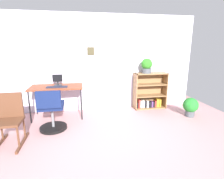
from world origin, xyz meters
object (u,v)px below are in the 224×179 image
keyboard (57,87)px  potted_plant_on_shelf (147,66)px  monitor (58,80)px  rocking_chair (9,119)px  desk (57,89)px  bookshelf_low (149,93)px  potted_plant_floor (190,106)px  office_chair (52,113)px

keyboard → potted_plant_on_shelf: size_ratio=1.20×
monitor → rocking_chair: (-0.67, -1.10, -0.40)m
desk → keyboard: 0.13m
keyboard → bookshelf_low: bearing=8.6°
desk → bookshelf_low: bearing=5.8°
desk → potted_plant_floor: (3.00, -0.52, -0.42)m
rocking_chair → bookshelf_low: bearing=23.1°
office_chair → potted_plant_floor: 3.03m
keyboard → rocking_chair: (-0.67, -0.91, -0.30)m
potted_plant_on_shelf → office_chair: bearing=-158.7°
keyboard → monitor: bearing=90.2°
office_chair → bookshelf_low: bookshelf_low is taller
potted_plant_on_shelf → potted_plant_floor: potted_plant_on_shelf is taller
monitor → potted_plant_floor: (2.97, -0.60, -0.59)m
office_chair → potted_plant_on_shelf: bearing=21.3°
desk → monitor: (0.02, 0.08, 0.17)m
potted_plant_floor → keyboard: bearing=172.0°
monitor → potted_plant_on_shelf: bearing=2.6°
desk → potted_plant_floor: desk is taller
desk → office_chair: office_chair is taller
potted_plant_on_shelf → potted_plant_floor: (0.83, -0.70, -0.88)m
bookshelf_low → potted_plant_on_shelf: bearing=-155.2°
bookshelf_low → keyboard: bearing=-171.4°
bookshelf_low → potted_plant_floor: (0.71, -0.76, -0.16)m
keyboard → potted_plant_floor: 3.04m
bookshelf_low → monitor: bearing=-176.1°
desk → keyboard: size_ratio=2.59×
potted_plant_floor → desk: bearing=170.1°
keyboard → potted_plant_floor: keyboard is taller
keyboard → potted_plant_on_shelf: potted_plant_on_shelf is taller
office_chair → rocking_chair: size_ratio=0.99×
office_chair → bookshelf_low: 2.49m
potted_plant_floor → potted_plant_on_shelf: bearing=139.9°
potted_plant_on_shelf → bookshelf_low: bearing=24.8°
bookshelf_low → rocking_chair: bearing=-156.9°
desk → monitor: 0.19m
keyboard → bookshelf_low: 2.31m
keyboard → rocking_chair: rocking_chair is taller
monitor → rocking_chair: monitor is taller
monitor → keyboard: (0.00, -0.19, -0.11)m
desk → potted_plant_on_shelf: size_ratio=3.11×
desk → potted_plant_on_shelf: potted_plant_on_shelf is taller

